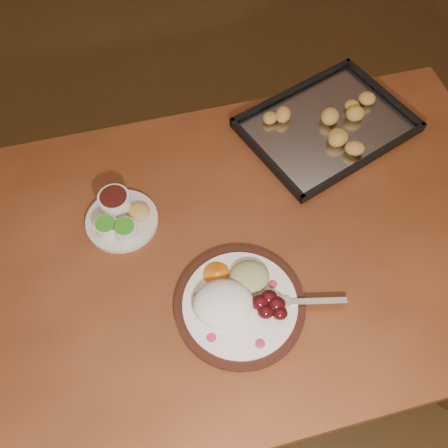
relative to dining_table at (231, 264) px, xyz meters
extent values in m
plane|color=#503A1B|center=(-0.13, 0.28, -0.65)|extent=(4.00, 4.00, 0.00)
cube|color=brown|center=(0.00, 0.00, 0.08)|extent=(1.60, 1.09, 0.04)
cylinder|color=#492D16|center=(-0.72, 0.29, -0.30)|extent=(0.07, 0.07, 0.71)
cylinder|color=#492D16|center=(0.63, 0.46, -0.30)|extent=(0.07, 0.07, 0.71)
cylinder|color=black|center=(0.00, -0.16, 0.11)|extent=(0.29, 0.29, 0.02)
cylinder|color=white|center=(0.00, -0.16, 0.12)|extent=(0.25, 0.25, 0.01)
ellipsoid|color=#BD2D46|center=(-0.07, -0.23, 0.12)|extent=(0.02, 0.02, 0.00)
ellipsoid|color=#BD2D46|center=(0.03, -0.25, 0.12)|extent=(0.02, 0.02, 0.00)
ellipsoid|color=#BD2D46|center=(0.08, -0.12, 0.12)|extent=(0.02, 0.02, 0.00)
ellipsoid|color=#BD2D46|center=(-0.09, -0.13, 0.12)|extent=(0.02, 0.02, 0.00)
ellipsoid|color=white|center=(-0.04, -0.16, 0.13)|extent=(0.14, 0.13, 0.06)
ellipsoid|color=#4F0B0F|center=(0.05, -0.19, 0.13)|extent=(0.04, 0.03, 0.03)
ellipsoid|color=#4F0B0F|center=(0.07, -0.17, 0.13)|extent=(0.04, 0.03, 0.03)
ellipsoid|color=#4F0B0F|center=(0.06, -0.16, 0.13)|extent=(0.04, 0.03, 0.03)
ellipsoid|color=#4F0B0F|center=(0.08, -0.20, 0.13)|extent=(0.04, 0.03, 0.03)
ellipsoid|color=#4F0B0F|center=(0.04, -0.17, 0.13)|extent=(0.04, 0.03, 0.03)
ellipsoid|color=tan|center=(0.03, -0.10, 0.13)|extent=(0.10, 0.09, 0.04)
cone|color=orange|center=(-0.04, -0.08, 0.13)|extent=(0.08, 0.08, 0.03)
cube|color=silver|center=(0.16, -0.17, 0.12)|extent=(0.14, 0.03, 0.00)
cube|color=silver|center=(0.09, -0.17, 0.12)|extent=(0.04, 0.03, 0.00)
cylinder|color=silver|center=(0.06, -0.17, 0.12)|extent=(0.03, 0.01, 0.00)
cylinder|color=silver|center=(0.06, -0.17, 0.12)|extent=(0.03, 0.01, 0.00)
cylinder|color=silver|center=(0.06, -0.16, 0.12)|extent=(0.03, 0.01, 0.00)
cylinder|color=silver|center=(0.06, -0.15, 0.12)|extent=(0.03, 0.01, 0.00)
cylinder|color=silver|center=(-0.26, 0.10, 0.10)|extent=(0.18, 0.18, 0.01)
cylinder|color=silver|center=(-0.29, 0.07, 0.13)|extent=(0.06, 0.06, 0.03)
cylinder|color=#33911D|center=(-0.29, 0.07, 0.14)|extent=(0.05, 0.05, 0.00)
cylinder|color=silver|center=(-0.25, 0.06, 0.13)|extent=(0.06, 0.06, 0.03)
cylinder|color=#33911D|center=(-0.25, 0.06, 0.14)|extent=(0.05, 0.05, 0.00)
cylinder|color=white|center=(-0.27, 0.14, 0.13)|extent=(0.08, 0.08, 0.04)
cylinder|color=#380D0A|center=(-0.27, 0.14, 0.15)|extent=(0.07, 0.07, 0.00)
ellipsoid|color=gold|center=(-0.21, 0.11, 0.12)|extent=(0.05, 0.05, 0.02)
cube|color=black|center=(0.31, 0.34, 0.10)|extent=(0.53, 0.48, 0.01)
cube|color=black|center=(0.24, 0.47, 0.12)|extent=(0.39, 0.21, 0.02)
cube|color=black|center=(0.38, 0.20, 0.12)|extent=(0.39, 0.21, 0.02)
cube|color=black|center=(0.50, 0.43, 0.12)|extent=(0.16, 0.29, 0.02)
cube|color=black|center=(0.12, 0.24, 0.12)|extent=(0.16, 0.29, 0.02)
cube|color=silver|center=(0.31, 0.34, 0.11)|extent=(0.49, 0.44, 0.00)
ellipsoid|color=gold|center=(0.36, 0.36, 0.13)|extent=(0.05, 0.05, 0.03)
ellipsoid|color=gold|center=(0.37, 0.42, 0.13)|extent=(0.07, 0.07, 0.03)
ellipsoid|color=gold|center=(0.28, 0.43, 0.13)|extent=(0.05, 0.06, 0.03)
ellipsoid|color=gold|center=(0.23, 0.35, 0.13)|extent=(0.06, 0.06, 0.03)
ellipsoid|color=gold|center=(0.22, 0.32, 0.13)|extent=(0.06, 0.06, 0.03)
ellipsoid|color=gold|center=(0.27, 0.30, 0.13)|extent=(0.06, 0.06, 0.03)
ellipsoid|color=gold|center=(0.29, 0.26, 0.13)|extent=(0.06, 0.06, 0.03)
ellipsoid|color=gold|center=(0.37, 0.26, 0.13)|extent=(0.05, 0.06, 0.03)
ellipsoid|color=gold|center=(0.42, 0.35, 0.13)|extent=(0.07, 0.07, 0.03)
camera|label=1|loc=(-0.09, -0.57, 1.15)|focal=40.00mm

